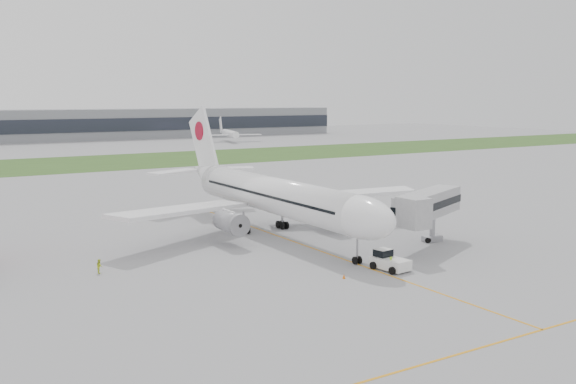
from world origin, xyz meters
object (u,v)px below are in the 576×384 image
ground_crew_near (390,264)px  airliner (271,194)px  jet_bridge (426,206)px  pushback_tug (388,261)px

ground_crew_near → airliner: bearing=-123.3°
airliner → jet_bridge: (12.37, -17.96, -0.21)m
pushback_tug → ground_crew_near: 0.97m
pushback_tug → ground_crew_near: size_ratio=2.70×
airliner → jet_bridge: 21.81m
airliner → ground_crew_near: airliner is taller
airliner → pushback_tug: (1.55, -23.58, -4.66)m
airliner → ground_crew_near: size_ratio=32.10×
jet_bridge → ground_crew_near: bearing=-173.9°
airliner → jet_bridge: size_ratio=3.55×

